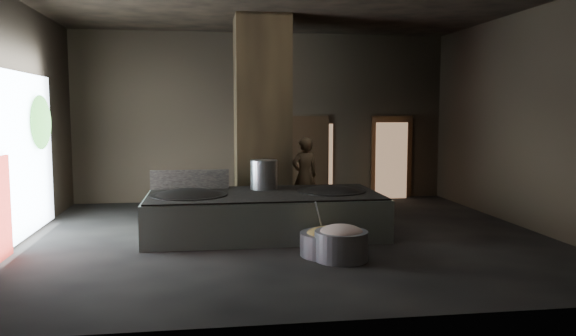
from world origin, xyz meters
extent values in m
cube|color=black|center=(0.00, 0.00, -0.05)|extent=(10.00, 9.00, 0.10)
cube|color=black|center=(0.00, 4.55, 2.25)|extent=(10.00, 0.10, 4.50)
cube|color=black|center=(0.00, -4.55, 2.25)|extent=(10.00, 0.10, 4.50)
cube|color=black|center=(-5.05, 0.00, 2.25)|extent=(0.10, 9.00, 4.50)
cube|color=black|center=(5.05, 0.00, 2.25)|extent=(0.10, 9.00, 4.50)
cube|color=black|center=(-0.30, 1.90, 2.25)|extent=(1.20, 1.20, 4.50)
cube|color=#B4C8B8|center=(-0.44, 0.16, 0.40)|extent=(4.57, 2.20, 0.79)
cube|color=black|center=(-0.44, 0.16, 0.82)|extent=(4.46, 2.14, 0.03)
ellipsoid|color=black|center=(-1.89, 0.11, 0.75)|extent=(1.44, 1.44, 0.40)
cylinder|color=black|center=(-1.89, 0.11, 0.82)|extent=(1.47, 1.47, 0.05)
ellipsoid|color=black|center=(0.91, 0.21, 0.75)|extent=(1.34, 1.34, 0.38)
cylinder|color=black|center=(0.91, 0.21, 0.82)|extent=(1.37, 1.37, 0.05)
cylinder|color=#909497|center=(-0.39, 0.71, 1.13)|extent=(0.56, 0.56, 0.59)
cube|color=black|center=(-1.89, 0.91, 1.03)|extent=(1.59, 0.07, 0.40)
imported|color=brown|center=(0.75, 2.36, 0.90)|extent=(0.73, 0.55, 1.80)
cylinder|color=slate|center=(0.51, -1.56, 0.19)|extent=(1.27, 1.27, 0.39)
ellipsoid|color=olive|center=(0.51, -1.56, 0.35)|extent=(0.86, 0.86, 0.26)
cylinder|color=#909497|center=(0.36, -1.41, 0.55)|extent=(0.28, 0.34, 0.74)
cylinder|color=slate|center=(0.61, -1.89, 0.24)|extent=(1.15, 1.15, 0.48)
ellipsoid|color=#A47162|center=(0.61, -1.89, 0.45)|extent=(0.72, 0.72, 0.28)
cube|color=black|center=(1.20, 4.45, 1.10)|extent=(1.18, 0.08, 2.38)
cube|color=#8C6647|center=(1.48, 4.47, 1.05)|extent=(0.86, 0.04, 2.04)
cube|color=black|center=(3.60, 4.45, 1.10)|extent=(1.18, 0.08, 2.38)
cube|color=#8C6647|center=(3.52, 4.22, 1.05)|extent=(0.90, 0.04, 2.12)
cube|color=white|center=(-4.95, 0.20, 1.60)|extent=(0.04, 4.20, 3.10)
cube|color=maroon|center=(-4.88, -1.10, 0.85)|extent=(0.05, 0.90, 1.70)
ellipsoid|color=#194714|center=(-4.85, 1.30, 2.20)|extent=(0.28, 1.10, 1.10)
camera|label=1|loc=(-1.56, -10.66, 2.44)|focal=35.00mm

